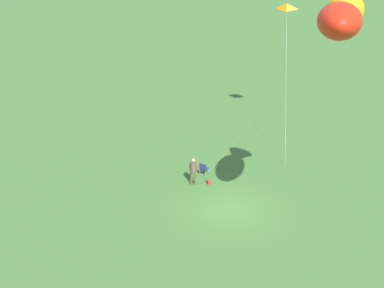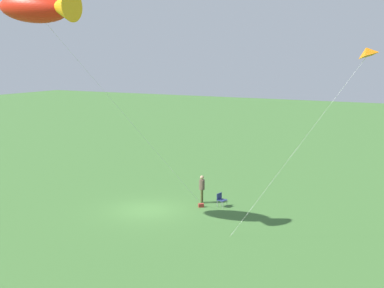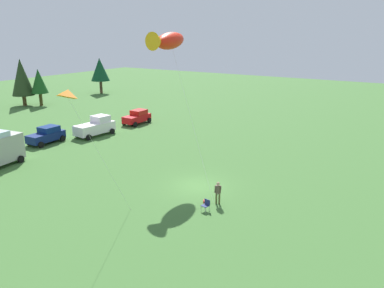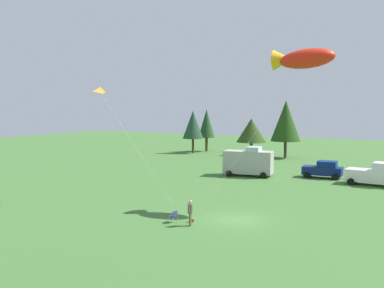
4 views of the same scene
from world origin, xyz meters
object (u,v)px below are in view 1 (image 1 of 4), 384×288
object	(u,v)px
folding_chair	(204,168)
backpack_on_grass	(209,182)
kite_large_fish	(341,19)
kite_delta_orange	(287,7)
person_kite_flyer	(193,169)

from	to	relation	value
folding_chair	backpack_on_grass	world-z (taller)	folding_chair
folding_chair	kite_large_fish	distance (m)	14.95
kite_delta_orange	backpack_on_grass	bearing A→B (deg)	-13.32
folding_chair	kite_large_fish	xyz separation A→B (m)	(6.49, 7.82, 10.97)
person_kite_flyer	backpack_on_grass	bearing A→B (deg)	-85.16
person_kite_flyer	kite_delta_orange	distance (m)	13.34
kite_large_fish	kite_delta_orange	world-z (taller)	kite_large_fish
backpack_on_grass	kite_delta_orange	world-z (taller)	kite_delta_orange
kite_large_fish	backpack_on_grass	bearing A→B (deg)	-127.59
person_kite_flyer	backpack_on_grass	xyz separation A→B (m)	(-0.39, 0.88, -0.91)
backpack_on_grass	person_kite_flyer	bearing A→B (deg)	-65.93
person_kite_flyer	folding_chair	xyz separation A→B (m)	(-1.39, 0.19, -0.53)
kite_large_fish	kite_delta_orange	size ratio (longest dim) A/B	1.29
folding_chair	person_kite_flyer	bearing A→B (deg)	-177.39
person_kite_flyer	folding_chair	bearing A→B (deg)	-26.93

